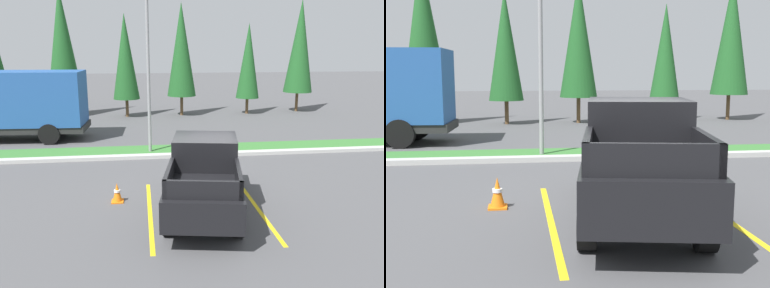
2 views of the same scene
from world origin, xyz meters
TOP-DOWN VIEW (x-y plane):
  - ground_plane at (0.00, 0.00)m, footprint 120.00×120.00m
  - parking_line_near at (-1.47, -0.75)m, footprint 0.12×4.80m
  - parking_line_far at (1.63, -0.75)m, footprint 0.12×4.80m
  - curb_strip at (0.00, 5.00)m, footprint 56.00×0.40m
  - grass_median at (0.00, 6.10)m, footprint 56.00×1.80m
  - pickup_truck_main at (0.09, -0.70)m, footprint 2.80×5.48m
  - street_light at (-1.27, 5.75)m, footprint 0.24×1.49m
  - cypress_tree_left_inner at (-6.55, 16.23)m, footprint 2.17×2.17m
  - cypress_tree_center at (-2.52, 15.42)m, footprint 1.73×1.73m
  - cypress_tree_right_inner at (1.14, 15.56)m, footprint 1.92×1.92m
  - cypress_tree_rightmost at (5.71, 15.67)m, footprint 1.59×1.59m
  - cypress_tree_far_right at (9.54, 16.22)m, footprint 2.01×2.01m
  - traffic_cone at (-2.42, 0.22)m, footprint 0.36×0.36m

SIDE VIEW (x-z plane):
  - ground_plane at x=0.00m, z-range 0.00..0.00m
  - parking_line_near at x=-1.47m, z-range 0.00..0.01m
  - parking_line_far at x=1.63m, z-range 0.00..0.01m
  - grass_median at x=0.00m, z-range 0.00..0.06m
  - curb_strip at x=0.00m, z-range 0.00..0.15m
  - traffic_cone at x=-2.42m, z-range -0.01..0.59m
  - pickup_truck_main at x=0.09m, z-range -0.01..2.09m
  - cypress_tree_rightmost at x=5.71m, z-range 0.54..6.64m
  - cypress_tree_center at x=-2.52m, z-range 0.59..7.22m
  - street_light at x=-1.27m, z-range 0.55..7.59m
  - cypress_tree_right_inner at x=1.14m, z-range 0.65..8.03m
  - cypress_tree_far_right at x=9.54m, z-range 0.69..8.42m
  - cypress_tree_left_inner at x=-6.55m, z-range 0.74..9.10m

